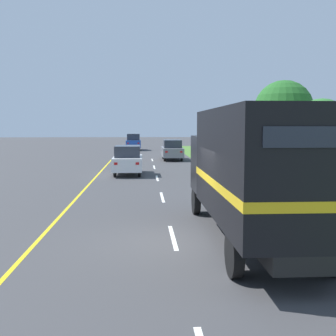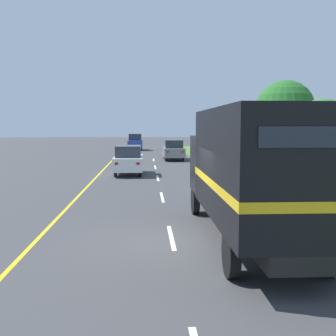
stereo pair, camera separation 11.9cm
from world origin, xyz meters
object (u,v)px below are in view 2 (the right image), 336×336
at_px(lead_car_grey_ahead, 173,150).
at_px(roadside_tree_mid, 285,110).
at_px(highway_sign, 286,152).
at_px(lead_car_white, 129,160).
at_px(roadside_tree_near, 322,127).
at_px(horse_trailer_truck, 251,169).
at_px(delineator_post, 295,205).
at_px(lead_car_blue_ahead, 135,142).

bearing_deg(lead_car_grey_ahead, roadside_tree_mid, -24.61).
height_order(lead_car_grey_ahead, highway_sign, highway_sign).
xyz_separation_m(lead_car_white, roadside_tree_near, (11.44, -2.40, 2.10)).
height_order(horse_trailer_truck, lead_car_grey_ahead, horse_trailer_truck).
relative_size(lead_car_grey_ahead, roadside_tree_near, 0.97).
xyz_separation_m(horse_trailer_truck, delineator_post, (2.16, 2.64, -1.47)).
bearing_deg(roadside_tree_near, roadside_tree_mid, 84.42).
bearing_deg(lead_car_blue_ahead, roadside_tree_near, -67.94).
height_order(lead_car_white, highway_sign, highway_sign).
bearing_deg(highway_sign, roadside_tree_mid, 71.99).
xyz_separation_m(highway_sign, roadside_tree_mid, (4.62, 14.20, 2.48)).
bearing_deg(highway_sign, lead_car_blue_ahead, 103.39).
height_order(lead_car_white, delineator_post, lead_car_white).
bearing_deg(roadside_tree_near, lead_car_grey_ahead, 120.15).
height_order(lead_car_grey_ahead, delineator_post, lead_car_grey_ahead).
height_order(lead_car_grey_ahead, roadside_tree_mid, roadside_tree_mid).
distance_m(roadside_tree_mid, delineator_post, 21.62).
distance_m(highway_sign, roadside_tree_mid, 15.14).
bearing_deg(delineator_post, highway_sign, 74.10).
height_order(roadside_tree_near, roadside_tree_mid, roadside_tree_mid).
xyz_separation_m(horse_trailer_truck, lead_car_white, (-3.86, 15.85, -1.04)).
distance_m(horse_trailer_truck, roadside_tree_near, 15.48).
bearing_deg(lead_car_grey_ahead, roadside_tree_near, -59.85).
bearing_deg(lead_car_white, lead_car_grey_ahead, 72.14).
height_order(highway_sign, roadside_tree_mid, roadside_tree_mid).
xyz_separation_m(horse_trailer_truck, lead_car_grey_ahead, (-0.27, 26.97, -1.05)).
xyz_separation_m(lead_car_grey_ahead, roadside_tree_near, (7.86, -13.52, 2.11)).
distance_m(horse_trailer_truck, delineator_post, 3.72).
distance_m(lead_car_grey_ahead, highway_sign, 18.72).
bearing_deg(highway_sign, lead_car_grey_ahead, 102.88).
bearing_deg(lead_car_grey_ahead, highway_sign, -77.12).
distance_m(lead_car_grey_ahead, lead_car_blue_ahead, 15.72).
xyz_separation_m(highway_sign, roadside_tree_near, (3.69, 4.70, 1.17)).
bearing_deg(lead_car_white, roadside_tree_near, -11.84).
height_order(highway_sign, roadside_tree_near, roadside_tree_near).
height_order(lead_car_grey_ahead, roadside_tree_near, roadside_tree_near).
height_order(horse_trailer_truck, lead_car_white, horse_trailer_truck).
bearing_deg(horse_trailer_truck, lead_car_grey_ahead, 90.58).
xyz_separation_m(lead_car_blue_ahead, roadside_tree_mid, (12.59, -19.28, 3.33)).
bearing_deg(roadside_tree_near, lead_car_white, 168.16).
bearing_deg(highway_sign, delineator_post, -105.90).
bearing_deg(delineator_post, lead_car_grey_ahead, 95.70).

